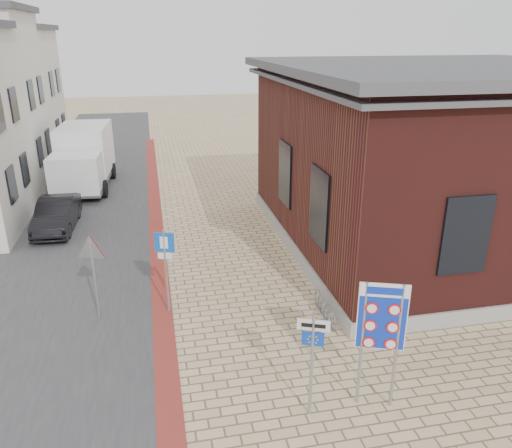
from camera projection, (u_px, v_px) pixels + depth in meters
name	position (u px, v px, depth m)	size (l,w,h in m)	color
ground	(251.00, 376.00, 12.10)	(120.00, 120.00, 0.00)	tan
road_strip	(82.00, 201.00, 24.73)	(7.00, 60.00, 0.02)	#38383A
curb_strip	(157.00, 232.00, 20.84)	(0.60, 40.00, 0.02)	maroon
brick_building	(445.00, 154.00, 19.00)	(13.00, 13.00, 6.80)	gray
bike_rack	(325.00, 309.00, 14.53)	(0.08, 1.80, 0.60)	slate
sedan	(57.00, 214.00, 20.99)	(1.41, 4.05, 1.34)	black
box_truck	(84.00, 157.00, 26.39)	(2.92, 6.27, 3.21)	slate
border_sign	(382.00, 319.00, 10.43)	(0.99, 0.40, 3.03)	gray
essen_sign	(312.00, 349.00, 10.32)	(0.64, 0.30, 2.52)	gray
parking_sign	(165.00, 257.00, 14.26)	(0.56, 0.23, 2.63)	gray
yield_sign	(92.00, 257.00, 13.85)	(0.89, 0.34, 2.58)	gray
bollard	(166.00, 273.00, 16.05)	(0.10, 0.10, 1.14)	#FF500D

